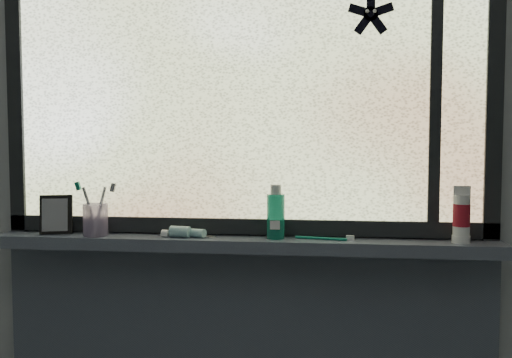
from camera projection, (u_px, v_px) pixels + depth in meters
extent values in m
cube|color=#9EA3A8|center=(244.00, 165.00, 1.87)|extent=(3.00, 0.01, 2.50)
cube|color=#495162|center=(241.00, 244.00, 1.82)|extent=(1.62, 0.14, 0.04)
cube|color=silver|center=(243.00, 78.00, 1.83)|extent=(1.50, 0.01, 1.00)
cube|color=black|center=(243.00, 226.00, 1.86)|extent=(1.60, 0.03, 0.05)
cube|color=black|center=(16.00, 81.00, 1.92)|extent=(0.05, 0.03, 1.10)
cube|color=black|center=(495.00, 75.00, 1.74)|extent=(0.05, 0.03, 1.10)
cube|color=black|center=(436.00, 75.00, 1.76)|extent=(0.03, 0.03, 1.00)
cube|color=black|center=(56.00, 215.00, 1.89)|extent=(0.11, 0.08, 0.13)
cylinder|color=#B39FD2|center=(96.00, 220.00, 1.85)|extent=(0.09, 0.09, 0.10)
cylinder|color=#1B9074|center=(276.00, 212.00, 1.79)|extent=(0.07, 0.07, 0.14)
cylinder|color=silver|center=(462.00, 213.00, 1.72)|extent=(0.05, 0.05, 0.12)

